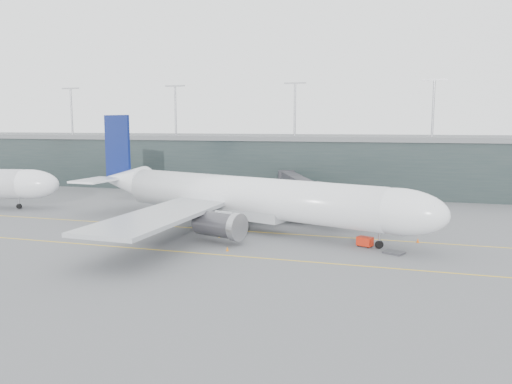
# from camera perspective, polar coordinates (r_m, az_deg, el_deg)

# --- Properties ---
(ground) EXTENTS (320.00, 320.00, 0.00)m
(ground) POSITION_cam_1_polar(r_m,az_deg,el_deg) (92.71, -4.98, -3.70)
(ground) COLOR #525357
(ground) RESTS_ON ground
(taxiline_a) EXTENTS (160.00, 0.25, 0.02)m
(taxiline_a) POSITION_cam_1_polar(r_m,az_deg,el_deg) (89.08, -5.92, -4.18)
(taxiline_a) COLOR yellow
(taxiline_a) RESTS_ON ground
(taxiline_b) EXTENTS (160.00, 0.25, 0.02)m
(taxiline_b) POSITION_cam_1_polar(r_m,az_deg,el_deg) (74.93, -10.62, -6.56)
(taxiline_b) COLOR yellow
(taxiline_b) RESTS_ON ground
(taxiline_lead_main) EXTENTS (0.25, 60.00, 0.02)m
(taxiline_lead_main) POSITION_cam_1_polar(r_m,az_deg,el_deg) (109.84, 1.28, -1.86)
(taxiline_lead_main) COLOR yellow
(taxiline_lead_main) RESTS_ON ground
(terminal) EXTENTS (240.00, 36.00, 29.00)m
(terminal) POSITION_cam_1_polar(r_m,az_deg,el_deg) (146.76, 3.31, 3.55)
(terminal) COLOR #1E2929
(terminal) RESTS_ON ground
(main_aircraft) EXTENTS (70.56, 64.98, 20.27)m
(main_aircraft) POSITION_cam_1_polar(r_m,az_deg,el_deg) (87.41, -1.42, -0.59)
(main_aircraft) COLOR white
(main_aircraft) RESTS_ON ground
(jet_bridge) EXTENTS (21.39, 44.70, 6.84)m
(jet_bridge) POSITION_cam_1_polar(r_m,az_deg,el_deg) (109.80, 6.52, 0.78)
(jet_bridge) COLOR #2F2E33
(jet_bridge) RESTS_ON ground
(gse_cart) EXTENTS (2.63, 2.22, 1.53)m
(gse_cart) POSITION_cam_1_polar(r_m,az_deg,el_deg) (77.30, 12.34, -5.52)
(gse_cart) COLOR red
(gse_cart) RESTS_ON ground
(baggage_dolly) EXTENTS (3.32, 3.06, 0.27)m
(baggage_dolly) POSITION_cam_1_polar(r_m,az_deg,el_deg) (74.54, 15.49, -6.67)
(baggage_dolly) COLOR #323237
(baggage_dolly) RESTS_ON ground
(uld_a) EXTENTS (2.39, 2.09, 1.87)m
(uld_a) POSITION_cam_1_polar(r_m,az_deg,el_deg) (103.94, -4.49, -1.89)
(uld_a) COLOR #3B3A3F
(uld_a) RESTS_ON ground
(uld_b) EXTENTS (2.43, 2.09, 1.96)m
(uld_b) POSITION_cam_1_polar(r_m,az_deg,el_deg) (102.74, -3.58, -1.97)
(uld_b) COLOR #3B3A3F
(uld_b) RESTS_ON ground
(uld_c) EXTENTS (2.43, 2.17, 1.85)m
(uld_c) POSITION_cam_1_polar(r_m,az_deg,el_deg) (103.82, -3.42, -1.90)
(uld_c) COLOR #3B3A3F
(uld_c) RESTS_ON ground
(cone_nose) EXTENTS (0.45, 0.45, 0.72)m
(cone_nose) POSITION_cam_1_polar(r_m,az_deg,el_deg) (82.18, 18.02, -5.29)
(cone_nose) COLOR #E5570C
(cone_nose) RESTS_ON ground
(cone_wing_stbd) EXTENTS (0.43, 0.43, 0.68)m
(cone_wing_stbd) POSITION_cam_1_polar(r_m,az_deg,el_deg) (73.31, -3.29, -6.50)
(cone_wing_stbd) COLOR #CC650B
(cone_wing_stbd) RESTS_ON ground
(cone_wing_port) EXTENTS (0.50, 0.50, 0.79)m
(cone_wing_port) POSITION_cam_1_polar(r_m,az_deg,el_deg) (100.40, 3.12, -2.57)
(cone_wing_port) COLOR #F94B0D
(cone_wing_port) RESTS_ON ground
(cone_tail) EXTENTS (0.46, 0.46, 0.73)m
(cone_tail) POSITION_cam_1_polar(r_m,az_deg,el_deg) (87.06, -12.54, -4.37)
(cone_tail) COLOR orange
(cone_tail) RESTS_ON ground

